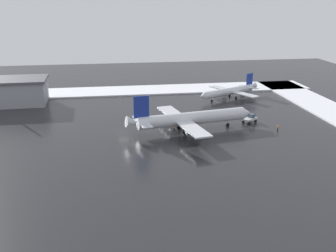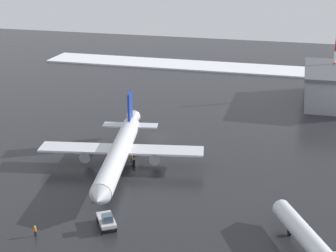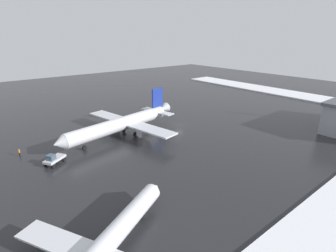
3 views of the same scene
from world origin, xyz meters
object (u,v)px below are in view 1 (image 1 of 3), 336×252
at_px(ground_crew_near_tug, 174,127).
at_px(cargo_hangar, 10,91).
at_px(ground_crew_mid_apron, 278,128).
at_px(airplane_foreground_jet, 230,91).
at_px(pushback_tug, 250,118).
at_px(airplane_parked_portside, 189,118).

distance_m(ground_crew_near_tug, cargo_hangar, 63.07).
relative_size(ground_crew_mid_apron, cargo_hangar, 0.07).
relative_size(airplane_foreground_jet, ground_crew_near_tug, 14.64).
distance_m(ground_crew_near_tug, ground_crew_mid_apron, 28.57).
height_order(pushback_tug, ground_crew_near_tug, pushback_tug).
bearing_deg(pushback_tug, ground_crew_near_tug, 157.34).
relative_size(airplane_foreground_jet, cargo_hangar, 0.99).
height_order(airplane_parked_portside, ground_crew_mid_apron, airplane_parked_portside).
bearing_deg(ground_crew_mid_apron, pushback_tug, -89.86).
height_order(airplane_parked_portside, cargo_hangar, airplane_parked_portside).
xyz_separation_m(ground_crew_mid_apron, cargo_hangar, (78.57, -42.53, 3.47)).
distance_m(airplane_parked_portside, ground_crew_mid_apron, 24.55).
bearing_deg(ground_crew_mid_apron, airplane_parked_portside, -37.18).
xyz_separation_m(pushback_tug, ground_crew_near_tug, (23.37, 4.15, -0.31)).
height_order(ground_crew_near_tug, ground_crew_mid_apron, same).
xyz_separation_m(airplane_parked_portside, airplane_foreground_jet, (-22.11, -34.90, -0.96)).
height_order(airplane_parked_portside, airplane_foreground_jet, airplane_parked_portside).
relative_size(pushback_tug, ground_crew_mid_apron, 2.96).
bearing_deg(airplane_foreground_jet, airplane_parked_portside, 30.23).
relative_size(airplane_parked_portside, airplane_foreground_jet, 1.47).
height_order(airplane_foreground_jet, ground_crew_mid_apron, airplane_foreground_jet).
distance_m(airplane_parked_portside, ground_crew_near_tug, 4.94).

